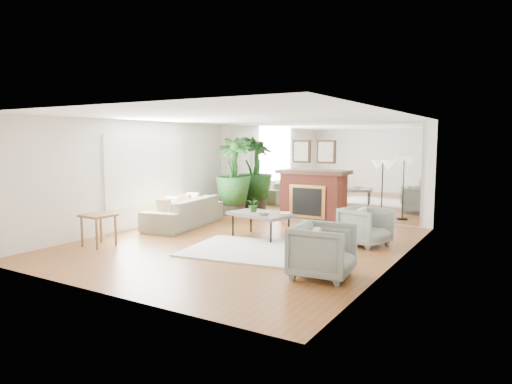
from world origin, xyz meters
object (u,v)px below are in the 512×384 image
Objects in this scene: side_table at (98,219)px; floor_lamp at (383,171)px; coffee_table at (260,215)px; sofa at (184,212)px; fireplace at (310,194)px; armchair_back at (365,226)px; armchair_front at (323,251)px; potted_ficus at (233,173)px.

floor_lamp is (4.32, 4.12, 0.85)m from side_table.
coffee_table is 0.62× the size of sofa.
fireplace reaches higher than armchair_back.
armchair_front reaches higher than armchair_back.
potted_ficus is at bearing 170.12° from sofa.
side_table is 6.03m from floor_lamp.
side_table is at bearing -114.51° from fireplace.
side_table is at bearing -135.15° from coffee_table.
coffee_table is 2.22m from sofa.
armchair_front is 0.55× the size of floor_lamp.
armchair_back is at bearing -86.84° from floor_lamp.
potted_ficus is (-2.13, -0.40, 0.48)m from fireplace.
sofa is at bearing 58.84° from armchair_front.
sofa is 1.10× the size of potted_ficus.
coffee_table is at bearing 120.98° from armchair_back.
potted_ficus is (-4.39, 4.16, 0.74)m from armchair_front.
potted_ficus is at bearing -169.48° from fireplace.
armchair_back is (2.10, 0.47, -0.11)m from coffee_table.
fireplace is at bearing 65.49° from side_table.
armchair_front is at bearing -63.59° from fireplace.
coffee_table is 2.88m from floor_lamp.
fireplace is 2.64m from coffee_table.
sofa reaches higher than side_table.
fireplace is 3.30m from sofa.
potted_ficus reaches higher than armchair_back.
fireplace is 0.96× the size of potted_ficus.
floor_lamp is (2.08, -0.79, 0.71)m from fireplace.
coffee_table is 3.19m from potted_ficus.
fireplace is 3.06m from armchair_back.
coffee_table is at bearing -45.80° from potted_ficus.
side_table is (-0.08, -2.44, 0.18)m from sofa.
coffee_table is 2.16m from armchair_back.
fireplace reaches higher than floor_lamp.
sofa is 4.90m from armchair_front.
side_table reaches higher than coffee_table.
floor_lamp is (4.20, -0.39, 0.23)m from potted_ficus.
sofa is (-2.21, 0.17, -0.14)m from coffee_table.
fireplace is 5.40m from side_table.
side_table is 0.29× the size of potted_ficus.
armchair_front is 3.90m from floor_lamp.
fireplace is 2.50× the size of armchair_back.
potted_ficus is 4.23m from floor_lamp.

